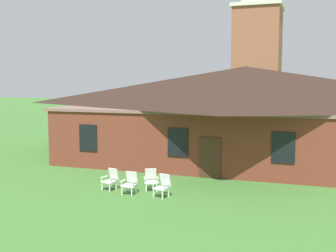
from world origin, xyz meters
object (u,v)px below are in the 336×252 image
(lawn_chair_near_door, at_px, (130,182))
(lawn_chair_middle, at_px, (163,185))
(lawn_chair_left_end, at_px, (151,179))
(lawn_chair_by_porch, at_px, (111,179))

(lawn_chair_near_door, height_order, lawn_chair_middle, same)
(lawn_chair_left_end, height_order, lawn_chair_middle, same)
(lawn_chair_near_door, bearing_deg, lawn_chair_left_end, 54.40)
(lawn_chair_middle, bearing_deg, lawn_chair_near_door, -179.64)
(lawn_chair_near_door, bearing_deg, lawn_chair_by_porch, 163.37)
(lawn_chair_left_end, xyz_separation_m, lawn_chair_middle, (0.89, -0.87, 0.00))
(lawn_chair_by_porch, height_order, lawn_chair_middle, same)
(lawn_chair_near_door, distance_m, lawn_chair_left_end, 1.08)
(lawn_chair_near_door, xyz_separation_m, lawn_chair_left_end, (0.63, 0.88, 0.00))
(lawn_chair_left_end, distance_m, lawn_chair_middle, 1.25)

